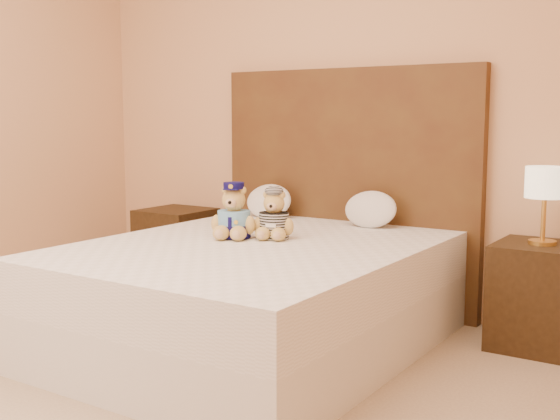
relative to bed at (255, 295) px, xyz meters
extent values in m
cube|color=tan|center=(0.00, 1.05, 1.07)|extent=(4.00, 0.04, 2.70)
cube|color=white|center=(0.00, 0.00, -0.13)|extent=(1.60, 2.00, 0.30)
cube|color=white|center=(0.00, 0.00, 0.15)|extent=(1.60, 2.00, 0.25)
cube|color=#523818|center=(0.00, 1.01, 0.47)|extent=(1.75, 0.08, 1.50)
cube|color=#342210|center=(-1.25, 0.80, 0.00)|extent=(0.45, 0.45, 0.55)
cube|color=#342210|center=(1.25, 0.80, 0.00)|extent=(0.45, 0.45, 0.55)
cylinder|color=gold|center=(1.25, 0.80, 0.28)|extent=(0.14, 0.14, 0.02)
cylinder|color=gold|center=(1.25, 0.80, 0.41)|extent=(0.02, 0.02, 0.26)
cylinder|color=#F9EDC3|center=(1.25, 0.80, 0.59)|extent=(0.20, 0.20, 0.16)
ellipsoid|color=white|center=(-0.47, 0.83, 0.39)|extent=(0.33, 0.21, 0.23)
ellipsoid|color=white|center=(0.26, 0.83, 0.39)|extent=(0.33, 0.21, 0.23)
camera|label=1|loc=(2.07, -2.91, 0.93)|focal=45.00mm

